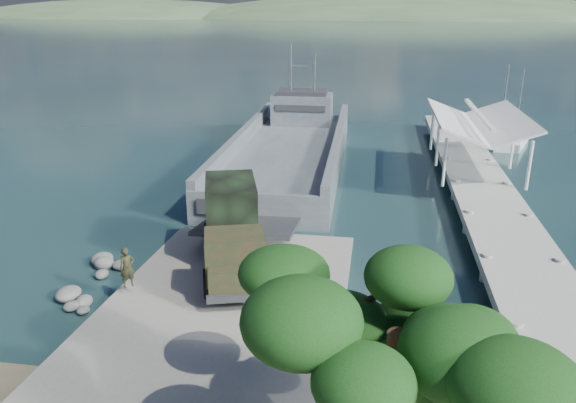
{
  "coord_description": "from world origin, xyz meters",
  "views": [
    {
      "loc": [
        5.96,
        -21.06,
        12.37
      ],
      "look_at": [
        1.62,
        6.0,
        2.76
      ],
      "focal_mm": 35.0,
      "sensor_mm": 36.0,
      "label": 1
    }
  ],
  "objects_px": {
    "sailboat_far": "(500,141)",
    "military_truck": "(232,229)",
    "landing_craft": "(289,156)",
    "soldier": "(128,276)",
    "pier": "(475,166)",
    "sailboat_near": "(514,142)",
    "overhang_tree": "(378,328)"
  },
  "relations": [
    {
      "from": "landing_craft",
      "to": "overhang_tree",
      "type": "bearing_deg",
      "value": -78.56
    },
    {
      "from": "soldier",
      "to": "sailboat_far",
      "type": "bearing_deg",
      "value": 17.97
    },
    {
      "from": "sailboat_near",
      "to": "sailboat_far",
      "type": "relative_size",
      "value": 0.96
    },
    {
      "from": "landing_craft",
      "to": "overhang_tree",
      "type": "distance_m",
      "value": 32.88
    },
    {
      "from": "soldier",
      "to": "pier",
      "type": "bearing_deg",
      "value": 9.43
    },
    {
      "from": "military_truck",
      "to": "overhang_tree",
      "type": "height_order",
      "value": "overhang_tree"
    },
    {
      "from": "sailboat_near",
      "to": "overhang_tree",
      "type": "xyz_separation_m",
      "value": [
        -12.36,
        -41.7,
        4.72
      ]
    },
    {
      "from": "sailboat_near",
      "to": "sailboat_far",
      "type": "xyz_separation_m",
      "value": [
        -1.24,
        0.19,
        0.02
      ]
    },
    {
      "from": "pier",
      "to": "military_truck",
      "type": "xyz_separation_m",
      "value": [
        -13.5,
        -16.06,
        0.81
      ]
    },
    {
      "from": "military_truck",
      "to": "overhang_tree",
      "type": "distance_m",
      "value": 14.0
    },
    {
      "from": "soldier",
      "to": "sailboat_near",
      "type": "distance_m",
      "value": 40.33
    },
    {
      "from": "landing_craft",
      "to": "sailboat_far",
      "type": "relative_size",
      "value": 4.37
    },
    {
      "from": "pier",
      "to": "military_truck",
      "type": "bearing_deg",
      "value": -130.05
    },
    {
      "from": "pier",
      "to": "sailboat_near",
      "type": "bearing_deg",
      "value": 67.68
    },
    {
      "from": "sailboat_near",
      "to": "soldier",
      "type": "bearing_deg",
      "value": -104.39
    },
    {
      "from": "landing_craft",
      "to": "military_truck",
      "type": "xyz_separation_m",
      "value": [
        0.44,
        -19.83,
        1.61
      ]
    },
    {
      "from": "soldier",
      "to": "sailboat_far",
      "type": "relative_size",
      "value": 0.24
    },
    {
      "from": "pier",
      "to": "sailboat_near",
      "type": "xyz_separation_m",
      "value": [
        5.62,
        13.68,
        -1.21
      ]
    },
    {
      "from": "soldier",
      "to": "overhang_tree",
      "type": "bearing_deg",
      "value": -78.06
    },
    {
      "from": "pier",
      "to": "overhang_tree",
      "type": "bearing_deg",
      "value": -103.54
    },
    {
      "from": "landing_craft",
      "to": "sailboat_near",
      "type": "distance_m",
      "value": 21.93
    },
    {
      "from": "military_truck",
      "to": "overhang_tree",
      "type": "bearing_deg",
      "value": -77.12
    },
    {
      "from": "soldier",
      "to": "overhang_tree",
      "type": "height_order",
      "value": "overhang_tree"
    },
    {
      "from": "sailboat_far",
      "to": "military_truck",
      "type": "bearing_deg",
      "value": -118.21
    },
    {
      "from": "landing_craft",
      "to": "sailboat_far",
      "type": "bearing_deg",
      "value": 27.55
    },
    {
      "from": "sailboat_near",
      "to": "sailboat_far",
      "type": "height_order",
      "value": "sailboat_far"
    },
    {
      "from": "pier",
      "to": "landing_craft",
      "type": "xyz_separation_m",
      "value": [
        -13.94,
        3.77,
        -0.8
      ]
    },
    {
      "from": "pier",
      "to": "landing_craft",
      "type": "relative_size",
      "value": 1.33
    },
    {
      "from": "overhang_tree",
      "to": "landing_craft",
      "type": "bearing_deg",
      "value": 102.75
    },
    {
      "from": "landing_craft",
      "to": "soldier",
      "type": "distance_m",
      "value": 23.53
    },
    {
      "from": "pier",
      "to": "sailboat_near",
      "type": "relative_size",
      "value": 6.07
    },
    {
      "from": "soldier",
      "to": "sailboat_near",
      "type": "xyz_separation_m",
      "value": [
        22.88,
        33.19,
        -1.01
      ]
    }
  ]
}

